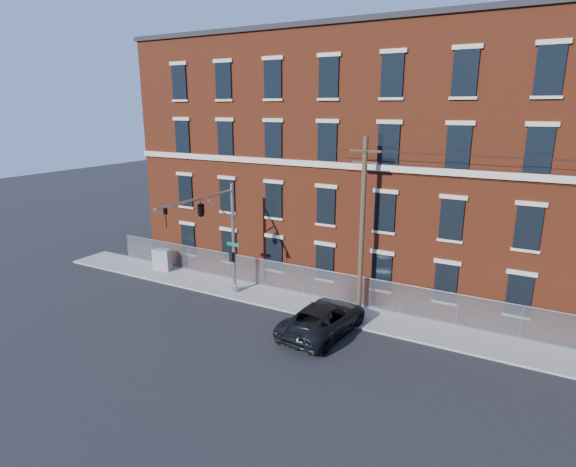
# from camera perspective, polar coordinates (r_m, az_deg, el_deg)

# --- Properties ---
(ground) EXTENTS (140.00, 140.00, 0.00)m
(ground) POSITION_cam_1_polar(r_m,az_deg,el_deg) (24.32, -0.79, -13.36)
(ground) COLOR black
(ground) RESTS_ON ground
(sidewalk) EXTENTS (65.00, 3.00, 0.12)m
(sidewalk) POSITION_cam_1_polar(r_m,az_deg,el_deg) (26.26, 29.49, -13.05)
(sidewalk) COLOR gray
(sidewalk) RESTS_ON ground
(mill_building) EXTENTS (55.30, 14.32, 16.30)m
(mill_building) POSITION_cam_1_polar(r_m,az_deg,el_deg) (32.71, 31.39, 6.87)
(mill_building) COLOR maroon
(mill_building) RESTS_ON ground
(chain_link_fence) EXTENTS (59.06, 0.06, 1.85)m
(chain_link_fence) POSITION_cam_1_polar(r_m,az_deg,el_deg) (27.03, 29.78, -9.95)
(chain_link_fence) COLOR #A5A8AD
(chain_link_fence) RESTS_ON ground
(traffic_signal_mast) EXTENTS (0.90, 6.75, 7.00)m
(traffic_signal_mast) POSITION_cam_1_polar(r_m,az_deg,el_deg) (27.30, -9.55, 1.75)
(traffic_signal_mast) COLOR #9EA0A5
(traffic_signal_mast) RESTS_ON ground
(utility_pole_near) EXTENTS (1.80, 0.28, 10.00)m
(utility_pole_near) POSITION_cam_1_polar(r_m,az_deg,el_deg) (26.41, 9.00, 1.21)
(utility_pole_near) COLOR #433121
(utility_pole_near) RESTS_ON ground
(pickup_truck) EXTENTS (3.28, 6.14, 1.64)m
(pickup_truck) POSITION_cam_1_polar(r_m,az_deg,el_deg) (25.18, 4.32, -10.26)
(pickup_truck) COLOR black
(pickup_truck) RESTS_ON ground
(utility_cabinet) EXTENTS (1.36, 0.88, 1.57)m
(utility_cabinet) POSITION_cam_1_polar(r_m,az_deg,el_deg) (35.25, -15.04, -3.10)
(utility_cabinet) COLOR gray
(utility_cabinet) RESTS_ON sidewalk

